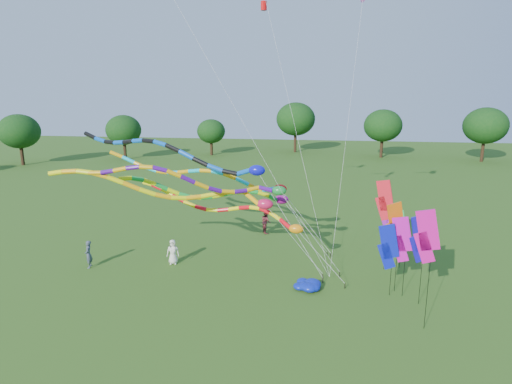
# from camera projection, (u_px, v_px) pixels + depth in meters

# --- Properties ---
(ground) EXTENTS (160.00, 160.00, 0.00)m
(ground) POSITION_uv_depth(u_px,v_px,m) (278.00, 313.00, 20.80)
(ground) COLOR #265015
(ground) RESTS_ON ground
(tree_ring) EXTENTS (121.46, 119.64, 9.43)m
(tree_ring) POSITION_uv_depth(u_px,v_px,m) (276.00, 204.00, 20.52)
(tree_ring) COLOR #382314
(tree_ring) RESTS_ON ground
(tube_kite_red) EXTENTS (12.33, 2.84, 5.60)m
(tube_kite_red) POSITION_uv_depth(u_px,v_px,m) (238.00, 211.00, 25.19)
(tube_kite_red) COLOR black
(tube_kite_red) RESTS_ON ground
(tube_kite_orange) EXTENTS (14.56, 2.66, 7.09)m
(tube_kite_orange) POSITION_uv_depth(u_px,v_px,m) (187.00, 192.00, 23.46)
(tube_kite_orange) COLOR black
(tube_kite_orange) RESTS_ON ground
(tube_kite_purple) EXTENTS (13.27, 3.11, 7.37)m
(tube_kite_purple) POSITION_uv_depth(u_px,v_px,m) (210.00, 183.00, 22.95)
(tube_kite_purple) COLOR black
(tube_kite_purple) RESTS_ON ground
(tube_kite_blue) EXTENTS (15.61, 3.82, 8.48)m
(tube_kite_blue) POSITION_uv_depth(u_px,v_px,m) (184.00, 155.00, 25.38)
(tube_kite_blue) COLOR black
(tube_kite_blue) RESTS_ON ground
(tube_kite_cyan) EXTENTS (14.72, 1.29, 7.14)m
(tube_kite_cyan) POSITION_uv_depth(u_px,v_px,m) (213.00, 177.00, 27.80)
(tube_kite_cyan) COLOR black
(tube_kite_cyan) RESTS_ON ground
(tube_kite_green) EXTENTS (11.46, 5.11, 6.49)m
(tube_kite_green) POSITION_uv_depth(u_px,v_px,m) (228.00, 194.00, 25.44)
(tube_kite_green) COLOR black
(tube_kite_green) RESTS_ON ground
(banner_pole_orange) EXTENTS (1.11, 0.50, 5.00)m
(banner_pole_orange) POSITION_uv_depth(u_px,v_px,m) (395.00, 225.00, 22.23)
(banner_pole_orange) COLOR black
(banner_pole_orange) RESTS_ON ground
(banner_pole_blue_a) EXTENTS (1.16, 0.18, 3.96)m
(banner_pole_blue_a) POSITION_uv_depth(u_px,v_px,m) (388.00, 247.00, 22.05)
(banner_pole_blue_a) COLOR black
(banner_pole_blue_a) RESTS_ON ground
(banner_pole_green) EXTENTS (1.16, 0.22, 3.67)m
(banner_pole_green) POSITION_uv_depth(u_px,v_px,m) (398.00, 230.00, 25.74)
(banner_pole_green) COLOR black
(banner_pole_green) RESTS_ON ground
(banner_pole_blue_b) EXTENTS (1.12, 0.45, 4.76)m
(banner_pole_blue_b) POSITION_uv_depth(u_px,v_px,m) (420.00, 239.00, 20.88)
(banner_pole_blue_b) COLOR black
(banner_pole_blue_b) RESTS_ON ground
(banner_pole_violet) EXTENTS (1.15, 0.33, 4.43)m
(banner_pole_violet) POSITION_uv_depth(u_px,v_px,m) (386.00, 207.00, 27.89)
(banner_pole_violet) COLOR black
(banner_pole_violet) RESTS_ON ground
(banner_pole_magenta_a) EXTENTS (1.14, 0.40, 4.35)m
(banner_pole_magenta_a) POSITION_uv_depth(u_px,v_px,m) (402.00, 240.00, 21.97)
(banner_pole_magenta_a) COLOR black
(banner_pole_magenta_a) RESTS_ON ground
(banner_pole_magenta_b) EXTENTS (1.16, 0.26, 5.63)m
(banner_pole_magenta_b) POSITION_uv_depth(u_px,v_px,m) (427.00, 237.00, 18.52)
(banner_pole_magenta_b) COLOR black
(banner_pole_magenta_b) RESTS_ON ground
(banner_pole_red) EXTENTS (1.10, 0.54, 5.54)m
(banner_pole_red) POSITION_uv_depth(u_px,v_px,m) (384.00, 201.00, 25.17)
(banner_pole_red) COLOR black
(banner_pole_red) RESTS_ON ground
(blue_nylon_heap) EXTENTS (1.85, 1.48, 0.54)m
(blue_nylon_heap) POSITION_uv_depth(u_px,v_px,m) (311.00, 283.00, 23.55)
(blue_nylon_heap) COLOR #0C20A3
(blue_nylon_heap) RESTS_ON ground
(person_a) EXTENTS (0.86, 0.66, 1.57)m
(person_a) POSITION_uv_depth(u_px,v_px,m) (173.00, 252.00, 26.66)
(person_a) COLOR silver
(person_a) RESTS_ON ground
(person_b) EXTENTS (0.60, 0.73, 1.71)m
(person_b) POSITION_uv_depth(u_px,v_px,m) (88.00, 254.00, 26.06)
(person_b) COLOR #424B5C
(person_b) RESTS_ON ground
(person_c) EXTENTS (0.98, 1.07, 1.77)m
(person_c) POSITION_uv_depth(u_px,v_px,m) (266.00, 222.00, 32.58)
(person_c) COLOR maroon
(person_c) RESTS_ON ground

